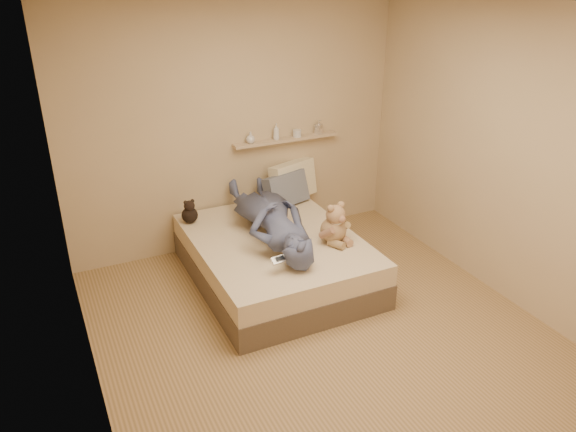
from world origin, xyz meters
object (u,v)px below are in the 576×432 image
pillow_cream (293,180)px  person (270,217)px  pillow_grey (286,189)px  game_console (280,259)px  teddy_bear (335,226)px  bed (276,259)px  dark_plush (190,213)px  wall_shelf (286,139)px

pillow_cream → person: bearing=-128.6°
pillow_grey → person: 0.78m
game_console → teddy_bear: bearing=22.6°
game_console → pillow_grey: pillow_grey is taller
bed → pillow_grey: 0.91m
dark_plush → wall_shelf: (1.18, 0.22, 0.54)m
teddy_bear → dark_plush: (-1.09, 1.00, -0.06)m
pillow_grey → dark_plush: bearing=-179.7°
teddy_bear → pillow_cream: (0.13, 1.15, 0.03)m
bed → pillow_cream: (0.59, 0.83, 0.43)m
pillow_cream → wall_shelf: size_ratio=0.46×
bed → person: 0.43m
pillow_cream → pillow_grey: pillow_cream is taller
teddy_bear → pillow_grey: bearing=91.2°
dark_plush → wall_shelf: bearing=10.8°
pillow_cream → person: 0.98m
dark_plush → pillow_grey: size_ratio=0.50×
pillow_cream → person: pillow_cream is taller
teddy_bear → wall_shelf: (0.09, 1.22, 0.48)m
game_console → wall_shelf: wall_shelf is taller
dark_plush → person: (0.61, -0.62, 0.09)m
wall_shelf → pillow_cream: bearing=-62.3°
person → wall_shelf: (0.57, 0.84, 0.46)m
bed → pillow_cream: 1.10m
wall_shelf → dark_plush: bearing=-169.2°
dark_plush → game_console: bearing=-72.9°
game_console → pillow_cream: size_ratio=0.29×
wall_shelf → game_console: bearing=-117.3°
teddy_bear → person: size_ratio=0.25×
teddy_bear → person: 0.62m
dark_plush → pillow_cream: bearing=6.8°
bed → teddy_bear: bearing=-34.2°
teddy_bear → pillow_grey: 1.01m
bed → wall_shelf: 1.38m
game_console → person: bearing=72.3°
game_console → dark_plush: bearing=107.1°
teddy_bear → person: teddy_bear is taller
wall_shelf → person: bearing=-124.0°
game_console → pillow_grey: 1.46m
pillow_cream → bed: bearing=-125.5°
person → wall_shelf: size_ratio=1.35×
bed → pillow_cream: bearing=54.5°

